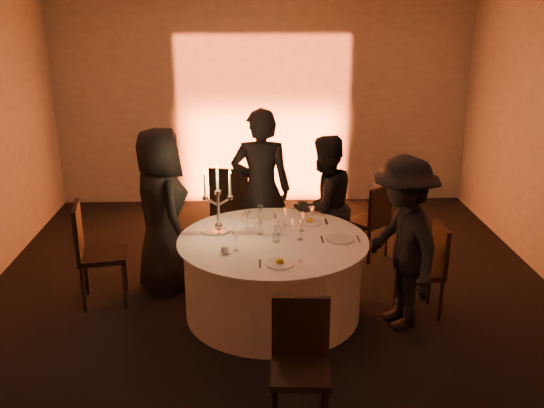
{
  "coord_description": "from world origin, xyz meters",
  "views": [
    {
      "loc": [
        -0.21,
        -5.29,
        2.9
      ],
      "look_at": [
        0.0,
        0.2,
        1.05
      ],
      "focal_mm": 40.0,
      "sensor_mm": 36.0,
      "label": 1
    }
  ],
  "objects_px": {
    "banquet_table": "(273,276)",
    "chair_right": "(428,264)",
    "chair_front": "(300,357)",
    "candelabra": "(218,210)",
    "guest_left": "(161,211)",
    "chair_back_right": "(373,217)",
    "chair_left": "(93,248)",
    "guest_back_left": "(261,190)",
    "guest_right": "(402,243)",
    "chair_back_left": "(232,204)",
    "coffee_cup": "(224,250)",
    "guest_back_right": "(324,206)"
  },
  "relations": [
    {
      "from": "banquet_table",
      "to": "chair_right",
      "type": "bearing_deg",
      "value": -2.06
    },
    {
      "from": "banquet_table",
      "to": "chair_front",
      "type": "distance_m",
      "value": 1.62
    },
    {
      "from": "chair_front",
      "to": "candelabra",
      "type": "relative_size",
      "value": 1.35
    },
    {
      "from": "candelabra",
      "to": "guest_left",
      "type": "bearing_deg",
      "value": 144.99
    },
    {
      "from": "chair_back_right",
      "to": "chair_left",
      "type": "bearing_deg",
      "value": -22.13
    },
    {
      "from": "chair_front",
      "to": "guest_left",
      "type": "distance_m",
      "value": 2.56
    },
    {
      "from": "banquet_table",
      "to": "guest_back_left",
      "type": "distance_m",
      "value": 1.22
    },
    {
      "from": "chair_right",
      "to": "chair_front",
      "type": "xyz_separation_m",
      "value": [
        -1.35,
        -1.56,
        0.02
      ]
    },
    {
      "from": "chair_left",
      "to": "guest_back_left",
      "type": "relative_size",
      "value": 0.57
    },
    {
      "from": "banquet_table",
      "to": "chair_right",
      "type": "xyz_separation_m",
      "value": [
        1.48,
        -0.05,
        0.12
      ]
    },
    {
      "from": "chair_right",
      "to": "guest_right",
      "type": "height_order",
      "value": "guest_right"
    },
    {
      "from": "guest_back_left",
      "to": "guest_right",
      "type": "bearing_deg",
      "value": 137.11
    },
    {
      "from": "chair_back_left",
      "to": "chair_back_right",
      "type": "xyz_separation_m",
      "value": [
        1.64,
        -0.26,
        -0.1
      ]
    },
    {
      "from": "guest_right",
      "to": "coffee_cup",
      "type": "height_order",
      "value": "guest_right"
    },
    {
      "from": "banquet_table",
      "to": "chair_back_right",
      "type": "bearing_deg",
      "value": 46.87
    },
    {
      "from": "chair_left",
      "to": "chair_back_left",
      "type": "height_order",
      "value": "chair_back_left"
    },
    {
      "from": "chair_back_left",
      "to": "chair_left",
      "type": "bearing_deg",
      "value": 57.18
    },
    {
      "from": "guest_right",
      "to": "candelabra",
      "type": "bearing_deg",
      "value": -116.83
    },
    {
      "from": "guest_left",
      "to": "chair_back_left",
      "type": "bearing_deg",
      "value": -63.62
    },
    {
      "from": "chair_left",
      "to": "chair_right",
      "type": "bearing_deg",
      "value": -106.36
    },
    {
      "from": "guest_right",
      "to": "chair_left",
      "type": "bearing_deg",
      "value": -113.2
    },
    {
      "from": "guest_back_right",
      "to": "guest_back_left",
      "type": "bearing_deg",
      "value": -50.48
    },
    {
      "from": "chair_back_right",
      "to": "candelabra",
      "type": "height_order",
      "value": "candelabra"
    },
    {
      "from": "banquet_table",
      "to": "guest_back_left",
      "type": "bearing_deg",
      "value": 94.51
    },
    {
      "from": "banquet_table",
      "to": "guest_right",
      "type": "height_order",
      "value": "guest_right"
    },
    {
      "from": "guest_right",
      "to": "chair_back_left",
      "type": "bearing_deg",
      "value": -151.36
    },
    {
      "from": "banquet_table",
      "to": "guest_left",
      "type": "relative_size",
      "value": 1.05
    },
    {
      "from": "guest_back_right",
      "to": "coffee_cup",
      "type": "height_order",
      "value": "guest_back_right"
    },
    {
      "from": "guest_left",
      "to": "chair_right",
      "type": "bearing_deg",
      "value": -131.79
    },
    {
      "from": "banquet_table",
      "to": "chair_back_left",
      "type": "relative_size",
      "value": 1.69
    },
    {
      "from": "guest_left",
      "to": "guest_right",
      "type": "xyz_separation_m",
      "value": [
        2.28,
        -0.85,
        -0.05
      ]
    },
    {
      "from": "banquet_table",
      "to": "guest_right",
      "type": "bearing_deg",
      "value": -12.57
    },
    {
      "from": "chair_back_left",
      "to": "candelabra",
      "type": "bearing_deg",
      "value": 100.26
    },
    {
      "from": "guest_back_right",
      "to": "guest_right",
      "type": "distance_m",
      "value": 1.29
    },
    {
      "from": "chair_back_right",
      "to": "chair_right",
      "type": "height_order",
      "value": "chair_right"
    },
    {
      "from": "chair_front",
      "to": "banquet_table",
      "type": "bearing_deg",
      "value": 98.78
    },
    {
      "from": "chair_front",
      "to": "guest_back_right",
      "type": "xyz_separation_m",
      "value": [
        0.46,
        2.51,
        0.26
      ]
    },
    {
      "from": "guest_back_left",
      "to": "chair_right",
      "type": "bearing_deg",
      "value": 148.17
    },
    {
      "from": "chair_left",
      "to": "chair_front",
      "type": "bearing_deg",
      "value": -145.42
    },
    {
      "from": "chair_left",
      "to": "candelabra",
      "type": "xyz_separation_m",
      "value": [
        1.25,
        -0.12,
        0.42
      ]
    },
    {
      "from": "chair_back_left",
      "to": "chair_back_right",
      "type": "bearing_deg",
      "value": -175.08
    },
    {
      "from": "coffee_cup",
      "to": "chair_right",
      "type": "bearing_deg",
      "value": 7.56
    },
    {
      "from": "chair_left",
      "to": "candelabra",
      "type": "distance_m",
      "value": 1.33
    },
    {
      "from": "guest_left",
      "to": "chair_front",
      "type": "bearing_deg",
      "value": -178.31
    },
    {
      "from": "chair_back_right",
      "to": "banquet_table",
      "type": "bearing_deg",
      "value": 6.09
    },
    {
      "from": "banquet_table",
      "to": "chair_left",
      "type": "distance_m",
      "value": 1.8
    },
    {
      "from": "guest_back_right",
      "to": "coffee_cup",
      "type": "bearing_deg",
      "value": 16.0
    },
    {
      "from": "chair_back_left",
      "to": "chair_back_right",
      "type": "distance_m",
      "value": 1.67
    },
    {
      "from": "chair_right",
      "to": "guest_right",
      "type": "xyz_separation_m",
      "value": [
        -0.32,
        -0.21,
        0.31
      ]
    },
    {
      "from": "chair_left",
      "to": "guest_left",
      "type": "relative_size",
      "value": 0.6
    }
  ]
}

